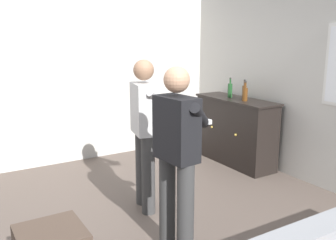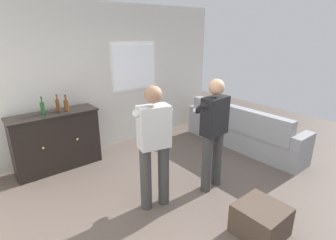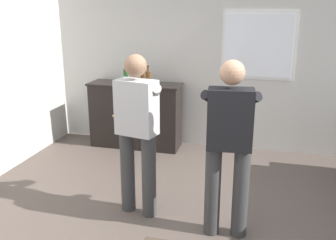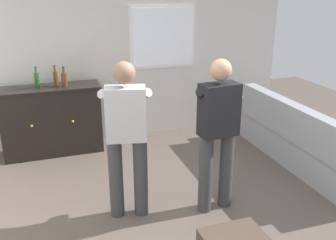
{
  "view_description": "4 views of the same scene",
  "coord_description": "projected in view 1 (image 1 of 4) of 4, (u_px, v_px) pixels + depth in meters",
  "views": [
    {
      "loc": [
        2.96,
        -1.45,
        1.92
      ],
      "look_at": [
        -0.28,
        0.52,
        1.07
      ],
      "focal_mm": 40.0,
      "sensor_mm": 36.0,
      "label": 1
    },
    {
      "loc": [
        -2.35,
        -2.11,
        2.3
      ],
      "look_at": [
        -0.18,
        0.58,
        1.11
      ],
      "focal_mm": 28.0,
      "sensor_mm": 36.0,
      "label": 2
    },
    {
      "loc": [
        0.62,
        -3.0,
        2.09
      ],
      "look_at": [
        -0.26,
        0.46,
        1.03
      ],
      "focal_mm": 40.0,
      "sensor_mm": 36.0,
      "label": 3
    },
    {
      "loc": [
        -1.29,
        -3.06,
        2.37
      ],
      "look_at": [
        -0.1,
        0.44,
        1.02
      ],
      "focal_mm": 40.0,
      "sensor_mm": 36.0,
      "label": 4
    }
  ],
  "objects": [
    {
      "name": "person_standing_right",
      "position": [
        177.0,
        153.0,
        3.22
      ],
      "size": [
        0.56,
        0.49,
        1.68
      ],
      "color": "#383838",
      "rests_on": "ground"
    },
    {
      "name": "wall_back_with_window",
      "position": [
        327.0,
        78.0,
        4.65
      ],
      "size": [
        5.2,
        0.15,
        2.8
      ],
      "color": "beige",
      "rests_on": "ground"
    },
    {
      "name": "bottle_wine_green",
      "position": [
        244.0,
        92.0,
        5.51
      ],
      "size": [
        0.06,
        0.06,
        0.29
      ],
      "color": "#593314",
      "rests_on": "sideboard_cabinet"
    },
    {
      "name": "bottle_spirits_clear",
      "position": [
        245.0,
        94.0,
        5.37
      ],
      "size": [
        0.08,
        0.08,
        0.28
      ],
      "color": "#593314",
      "rests_on": "sideboard_cabinet"
    },
    {
      "name": "person_standing_left",
      "position": [
        145.0,
        128.0,
        4.08
      ],
      "size": [
        0.54,
        0.51,
        1.68
      ],
      "color": "#383838",
      "rests_on": "ground"
    },
    {
      "name": "ground",
      "position": [
        137.0,
        239.0,
        3.62
      ],
      "size": [
        10.4,
        10.4,
        0.0
      ],
      "primitive_type": "plane",
      "color": "brown"
    },
    {
      "name": "wall_side_left",
      "position": [
        55.0,
        72.0,
        5.53
      ],
      "size": [
        0.12,
        5.2,
        2.8
      ],
      "primitive_type": "cube",
      "color": "beige",
      "rests_on": "ground"
    },
    {
      "name": "sideboard_cabinet",
      "position": [
        235.0,
        131.0,
        5.71
      ],
      "size": [
        1.42,
        0.49,
        1.0
      ],
      "color": "black",
      "rests_on": "ground"
    },
    {
      "name": "bottle_liquor_amber",
      "position": [
        230.0,
        90.0,
        5.69
      ],
      "size": [
        0.07,
        0.07,
        0.3
      ],
      "color": "#1E4C23",
      "rests_on": "sideboard_cabinet"
    }
  ]
}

